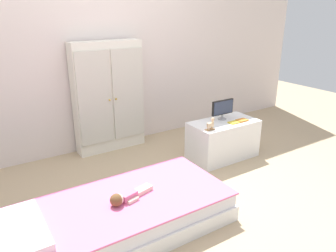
% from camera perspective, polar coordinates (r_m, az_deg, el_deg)
% --- Properties ---
extents(ground_plane, '(10.00, 10.00, 0.02)m').
position_cam_1_polar(ground_plane, '(3.02, 1.16, -13.27)').
color(ground_plane, tan).
extents(back_wall, '(6.40, 0.05, 2.70)m').
position_cam_1_polar(back_wall, '(3.94, -12.03, 15.32)').
color(back_wall, silver).
rests_on(back_wall, ground_plane).
extents(bed, '(1.77, 0.81, 0.26)m').
position_cam_1_polar(bed, '(2.62, -8.84, -15.56)').
color(bed, white).
rests_on(bed, ground_plane).
extents(pillow, '(0.32, 0.58, 0.06)m').
position_cam_1_polar(pillow, '(2.40, -24.76, -16.39)').
color(pillow, white).
rests_on(pillow, bed).
extents(doll, '(0.39, 0.17, 0.10)m').
position_cam_1_polar(doll, '(2.53, -7.73, -12.31)').
color(doll, '#D6668E').
rests_on(doll, bed).
extents(wardrobe, '(0.83, 0.24, 1.30)m').
position_cam_1_polar(wardrobe, '(3.91, -10.38, 5.03)').
color(wardrobe, white).
rests_on(wardrobe, ground_plane).
extents(tv_stand, '(0.78, 0.42, 0.44)m').
position_cam_1_polar(tv_stand, '(3.79, 9.61, -2.36)').
color(tv_stand, white).
rests_on(tv_stand, ground_plane).
extents(tv_monitor, '(0.30, 0.10, 0.23)m').
position_cam_1_polar(tv_monitor, '(3.75, 9.59, 3.11)').
color(tv_monitor, '#99999E').
rests_on(tv_monitor, tv_stand).
extents(rocking_horse_toy, '(0.11, 0.04, 0.13)m').
position_cam_1_polar(rocking_horse_toy, '(3.42, 7.57, 0.34)').
color(rocking_horse_toy, '#8E6642').
rests_on(rocking_horse_toy, tv_stand).
extents(book_yellow, '(0.11, 0.08, 0.01)m').
position_cam_1_polar(book_yellow, '(3.69, 11.47, 0.62)').
color(book_yellow, gold).
rests_on(book_yellow, tv_stand).
extents(book_orange, '(0.13, 0.09, 0.02)m').
position_cam_1_polar(book_orange, '(3.77, 12.85, 0.99)').
color(book_orange, orange).
rests_on(book_orange, tv_stand).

